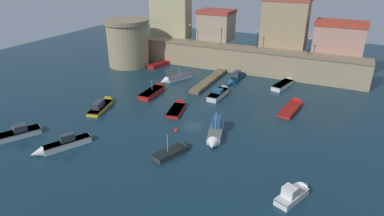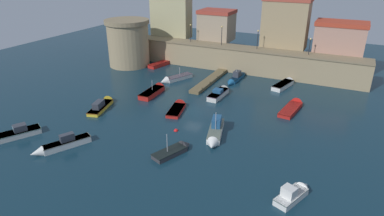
{
  "view_description": "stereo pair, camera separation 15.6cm",
  "coord_description": "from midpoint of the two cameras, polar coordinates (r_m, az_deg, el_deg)",
  "views": [
    {
      "loc": [
        18.62,
        -39.42,
        19.96
      ],
      "look_at": [
        0.0,
        -0.49,
        0.69
      ],
      "focal_mm": 31.06,
      "sensor_mm": 36.0,
      "label": 1
    },
    {
      "loc": [
        18.76,
        -39.35,
        19.96
      ],
      "look_at": [
        0.0,
        -0.49,
        0.69
      ],
      "focal_mm": 31.06,
      "sensor_mm": 36.0,
      "label": 2
    }
  ],
  "objects": [
    {
      "name": "moored_boat_13",
      "position": [
        70.27,
        -4.95,
        7.78
      ],
      "size": [
        3.05,
        7.48,
        1.59
      ],
      "rotation": [
        0.0,
        0.0,
        1.37
      ],
      "color": "red",
      "rests_on": "ground"
    },
    {
      "name": "quay_lamp_2",
      "position": [
        63.92,
        11.1,
        11.98
      ],
      "size": [
        0.32,
        0.32,
        3.55
      ],
      "color": "black",
      "rests_on": "quay_wall"
    },
    {
      "name": "quay_lamp_3",
      "position": [
        62.37,
        19.48,
        10.43
      ],
      "size": [
        0.32,
        0.32,
        2.92
      ],
      "color": "black",
      "rests_on": "quay_wall"
    },
    {
      "name": "moored_boat_6",
      "position": [
        60.31,
        -3.26,
        5.05
      ],
      "size": [
        4.11,
        6.91,
        2.67
      ],
      "rotation": [
        0.0,
        0.0,
        -1.97
      ],
      "color": "white",
      "rests_on": "ground"
    },
    {
      "name": "quay_wall",
      "position": [
        65.83,
        8.2,
        8.31
      ],
      "size": [
        45.94,
        4.13,
        4.71
      ],
      "color": "#9E8966",
      "rests_on": "ground"
    },
    {
      "name": "moored_boat_8",
      "position": [
        50.99,
        -15.11,
        0.63
      ],
      "size": [
        3.33,
        7.09,
        1.93
      ],
      "rotation": [
        0.0,
        0.0,
        1.83
      ],
      "color": "gold",
      "rests_on": "ground"
    },
    {
      "name": "moored_boat_9",
      "position": [
        41.04,
        3.92,
        -4.14
      ],
      "size": [
        3.35,
        7.28,
        3.47
      ],
      "rotation": [
        0.0,
        0.0,
        -1.3
      ],
      "color": "white",
      "rests_on": "ground"
    },
    {
      "name": "moored_boat_1",
      "position": [
        53.67,
        4.78,
        2.7
      ],
      "size": [
        1.84,
        6.6,
        1.72
      ],
      "rotation": [
        0.0,
        0.0,
        1.53
      ],
      "color": "silver",
      "rests_on": "ground"
    },
    {
      "name": "moored_boat_2",
      "position": [
        46.22,
        -29.19,
        -4.22
      ],
      "size": [
        4.8,
        6.85,
        1.98
      ],
      "rotation": [
        0.0,
        0.0,
        -2.07
      ],
      "color": "silver",
      "rests_on": "ground"
    },
    {
      "name": "mooring_buoy_0",
      "position": [
        42.56,
        -2.85,
        -3.94
      ],
      "size": [
        0.55,
        0.55,
        0.55
      ],
      "primitive_type": "sphere",
      "color": "red",
      "rests_on": "ground"
    },
    {
      "name": "ground_plane",
      "position": [
        47.95,
        0.16,
        -0.54
      ],
      "size": [
        115.88,
        115.88,
        0.0
      ],
      "primitive_type": "plane",
      "color": "#112D3D"
    },
    {
      "name": "moored_boat_4",
      "position": [
        48.69,
        -2.46,
        0.17
      ],
      "size": [
        2.97,
        6.13,
        1.65
      ],
      "rotation": [
        0.0,
        0.0,
        1.79
      ],
      "color": "red",
      "rests_on": "ground"
    },
    {
      "name": "moored_boat_11",
      "position": [
        32.73,
        17.15,
        -13.73
      ],
      "size": [
        3.04,
        4.84,
        1.95
      ],
      "rotation": [
        0.0,
        0.0,
        1.18
      ],
      "color": "white",
      "rests_on": "ground"
    },
    {
      "name": "moored_boat_10",
      "position": [
        60.63,
        7.29,
        5.09
      ],
      "size": [
        1.44,
        7.16,
        2.27
      ],
      "rotation": [
        0.0,
        0.0,
        -1.59
      ],
      "color": "#195689",
      "rests_on": "ground"
    },
    {
      "name": "moored_boat_5",
      "position": [
        50.99,
        16.9,
        0.29
      ],
      "size": [
        2.7,
        7.35,
        1.7
      ],
      "rotation": [
        0.0,
        0.0,
        1.44
      ],
      "color": "red",
      "rests_on": "ground"
    },
    {
      "name": "moored_boat_12",
      "position": [
        59.81,
        15.61,
        4.07
      ],
      "size": [
        3.15,
        6.97,
        1.51
      ],
      "rotation": [
        0.0,
        0.0,
        1.33
      ],
      "color": "white",
      "rests_on": "ground"
    },
    {
      "name": "moored_boat_7",
      "position": [
        54.83,
        -6.47,
        3.03
      ],
      "size": [
        2.07,
        6.95,
        2.87
      ],
      "rotation": [
        0.0,
        0.0,
        1.61
      ],
      "color": "red",
      "rests_on": "ground"
    },
    {
      "name": "quay_lamp_1",
      "position": [
        66.01,
        5.0,
        12.79
      ],
      "size": [
        0.32,
        0.32,
        3.72
      ],
      "color": "black",
      "rests_on": "quay_wall"
    },
    {
      "name": "moored_boat_0",
      "position": [
        37.94,
        -2.85,
        -7.17
      ],
      "size": [
        3.29,
        5.28,
        3.2
      ],
      "rotation": [
        0.0,
        0.0,
        1.2
      ],
      "color": "#333338",
      "rests_on": "ground"
    },
    {
      "name": "pier_dock",
      "position": [
        59.65,
        2.92,
        4.75
      ],
      "size": [
        1.76,
        13.35,
        0.7
      ],
      "color": "brown",
      "rests_on": "ground"
    },
    {
      "name": "old_town_backdrop",
      "position": [
        68.28,
        10.27,
        13.93
      ],
      "size": [
        42.95,
        5.76,
        9.37
      ],
      "color": "tan",
      "rests_on": "ground"
    },
    {
      "name": "moored_boat_3",
      "position": [
        41.29,
        -21.76,
        -5.94
      ],
      "size": [
        4.22,
        6.62,
        1.85
      ],
      "rotation": [
        0.0,
        0.0,
        -2.04
      ],
      "color": "white",
      "rests_on": "ground"
    },
    {
      "name": "quay_lamp_0",
      "position": [
        68.63,
        -0.37,
        13.23
      ],
      "size": [
        0.32,
        0.32,
        3.55
      ],
      "color": "black",
      "rests_on": "quay_wall"
    },
    {
      "name": "fortress_tower",
      "position": [
        69.7,
        -11.02,
        10.97
      ],
      "size": [
        8.85,
        8.85,
        9.26
      ],
      "color": "#9E8966",
      "rests_on": "ground"
    }
  ]
}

